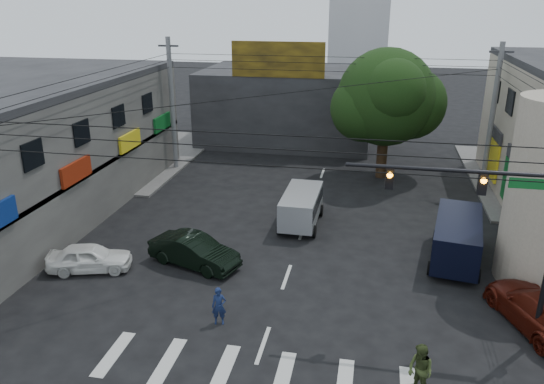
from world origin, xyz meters
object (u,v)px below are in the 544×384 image
(street_tree, at_px, (386,98))
(dark_sedan, at_px, (194,251))
(traffic_gantry, at_px, (504,216))
(white_compact, at_px, (90,258))
(pedestrian_olive, at_px, (420,371))
(maroon_sedan, at_px, (540,311))
(navy_van, at_px, (457,241))
(utility_pole_far_left, at_px, (172,105))
(utility_pole_far_right, at_px, (492,118))
(traffic_officer, at_px, (219,306))
(silver_minivan, at_px, (301,209))

(street_tree, bearing_deg, dark_sedan, -119.58)
(traffic_gantry, relative_size, white_compact, 1.82)
(white_compact, relative_size, pedestrian_olive, 2.22)
(street_tree, height_order, maroon_sedan, street_tree)
(navy_van, bearing_deg, utility_pole_far_left, 67.46)
(utility_pole_far_right, relative_size, pedestrian_olive, 5.15)
(pedestrian_olive, bearing_deg, traffic_gantry, 102.83)
(pedestrian_olive, bearing_deg, white_compact, -151.86)
(street_tree, bearing_deg, white_compact, -128.57)
(utility_pole_far_left, bearing_deg, dark_sedan, -65.92)
(maroon_sedan, bearing_deg, pedestrian_olive, 24.10)
(dark_sedan, height_order, navy_van, navy_van)
(dark_sedan, distance_m, traffic_officer, 4.93)
(pedestrian_olive, bearing_deg, silver_minivan, 163.01)
(maroon_sedan, bearing_deg, traffic_gantry, 6.65)
(utility_pole_far_right, distance_m, silver_minivan, 13.96)
(street_tree, bearing_deg, pedestrian_olive, -86.62)
(silver_minivan, relative_size, navy_van, 0.79)
(dark_sedan, height_order, white_compact, dark_sedan)
(street_tree, height_order, traffic_officer, street_tree)
(traffic_gantry, relative_size, pedestrian_olive, 4.03)
(dark_sedan, xyz_separation_m, navy_van, (11.86, 2.78, 0.33))
(navy_van, xyz_separation_m, traffic_officer, (-9.40, -7.05, -0.29))
(utility_pole_far_right, distance_m, traffic_officer, 22.20)
(white_compact, bearing_deg, utility_pole_far_left, -9.83)
(utility_pole_far_right, xyz_separation_m, dark_sedan, (-14.86, -13.73, -3.88))
(traffic_gantry, relative_size, silver_minivan, 1.66)
(street_tree, distance_m, pedestrian_olive, 22.01)
(traffic_gantry, xyz_separation_m, silver_minivan, (-8.04, 8.84, -3.90))
(street_tree, xyz_separation_m, traffic_officer, (-5.90, -19.00, -4.72))
(traffic_gantry, xyz_separation_m, utility_pole_far_right, (2.68, 17.00, -0.23))
(white_compact, height_order, navy_van, navy_van)
(dark_sedan, xyz_separation_m, white_compact, (-4.48, -1.37, -0.09))
(utility_pole_far_left, bearing_deg, traffic_officer, -64.47)
(white_compact, bearing_deg, maroon_sedan, -108.71)
(utility_pole_far_left, bearing_deg, pedestrian_olive, -52.43)
(traffic_gantry, height_order, pedestrian_olive, traffic_gantry)
(white_compact, xyz_separation_m, silver_minivan, (8.63, 6.94, 0.30))
(silver_minivan, bearing_deg, navy_van, -109.04)
(utility_pole_far_right, height_order, maroon_sedan, utility_pole_far_right)
(dark_sedan, relative_size, traffic_officer, 3.06)
(street_tree, relative_size, traffic_gantry, 1.21)
(utility_pole_far_right, distance_m, maroon_sedan, 16.42)
(utility_pole_far_right, distance_m, dark_sedan, 20.61)
(white_compact, relative_size, maroon_sedan, 0.72)
(street_tree, height_order, utility_pole_far_right, utility_pole_far_right)
(maroon_sedan, bearing_deg, dark_sedan, -29.35)
(utility_pole_far_right, bearing_deg, dark_sedan, -137.26)
(utility_pole_far_right, height_order, white_compact, utility_pole_far_right)
(silver_minivan, bearing_deg, street_tree, -23.82)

